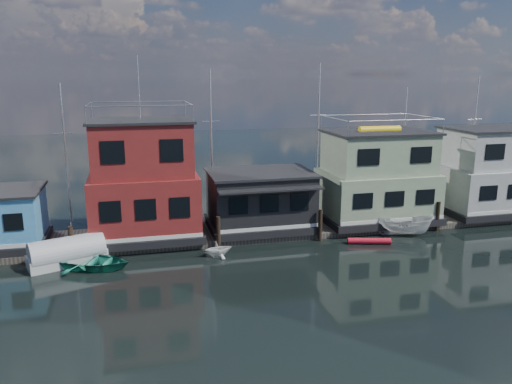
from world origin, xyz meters
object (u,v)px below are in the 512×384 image
object	(u,v)px
motorboat	(404,225)
dinghy_white	(218,249)
houseboat_green	(377,178)
tarp_runabout	(67,253)
red_kayak	(369,241)
houseboat_white	(492,172)
houseboat_dark	(260,200)
dinghy_teal	(95,262)
houseboat_red	(144,182)

from	to	relation	value
motorboat	dinghy_white	xyz separation A→B (m)	(-13.42, -0.91, -0.27)
houseboat_green	dinghy_white	world-z (taller)	houseboat_green
dinghy_white	tarp_runabout	bearing A→B (deg)	75.32
red_kayak	motorboat	bearing A→B (deg)	34.11
houseboat_green	houseboat_white	distance (m)	10.00
houseboat_dark	dinghy_white	size ratio (longest dim) A/B	3.96
dinghy_teal	red_kayak	xyz separation A→B (m)	(17.54, 0.20, -0.21)
houseboat_green	tarp_runabout	distance (m)	22.15
tarp_runabout	red_kayak	distance (m)	19.24
dinghy_white	houseboat_red	bearing A→B (deg)	36.66
houseboat_white	houseboat_dark	bearing A→B (deg)	-179.94
houseboat_dark	dinghy_teal	world-z (taller)	houseboat_dark
houseboat_dark	motorboat	world-z (taller)	houseboat_dark
houseboat_dark	dinghy_white	distance (m)	5.84
houseboat_red	houseboat_green	bearing A→B (deg)	0.00
red_kayak	houseboat_green	bearing A→B (deg)	74.41
motorboat	red_kayak	bearing A→B (deg)	130.73
houseboat_red	houseboat_white	bearing A→B (deg)	0.00
dinghy_teal	houseboat_dark	bearing A→B (deg)	-47.55
houseboat_green	dinghy_white	size ratio (longest dim) A/B	4.50
houseboat_red	dinghy_white	distance (m)	6.88
houseboat_white	dinghy_teal	world-z (taller)	houseboat_white
houseboat_green	dinghy_white	bearing A→B (deg)	-162.42
dinghy_white	red_kayak	bearing A→B (deg)	-100.55
houseboat_red	tarp_runabout	distance (m)	6.68
houseboat_dark	houseboat_white	size ratio (longest dim) A/B	0.88
tarp_runabout	dinghy_white	size ratio (longest dim) A/B	2.54
houseboat_white	motorboat	distance (m)	10.25
motorboat	dinghy_white	distance (m)	13.45
tarp_runabout	dinghy_white	xyz separation A→B (m)	(8.95, -0.80, -0.18)
houseboat_dark	dinghy_white	xyz separation A→B (m)	(-3.77, -4.03, -1.92)
dinghy_teal	red_kayak	size ratio (longest dim) A/B	1.42
dinghy_white	motorboat	bearing A→B (deg)	-95.71
dinghy_teal	motorboat	xyz separation A→B (m)	(20.71, 1.28, 0.34)
motorboat	tarp_runabout	size ratio (longest dim) A/B	0.83
motorboat	tarp_runabout	xyz separation A→B (m)	(-22.37, -0.12, -0.09)
houseboat_green	motorboat	bearing A→B (deg)	-78.35
houseboat_green	tarp_runabout	bearing A→B (deg)	-171.49
houseboat_white	tarp_runabout	xyz separation A→B (m)	(-31.72, -3.25, -2.87)
houseboat_dark	dinghy_teal	bearing A→B (deg)	-158.31
houseboat_white	dinghy_white	xyz separation A→B (m)	(-22.77, -4.05, -3.04)
houseboat_white	dinghy_white	world-z (taller)	houseboat_white
houseboat_red	motorboat	world-z (taller)	houseboat_red
houseboat_dark	houseboat_white	xyz separation A→B (m)	(19.00, 0.02, 1.12)
houseboat_green	red_kayak	world-z (taller)	houseboat_green
red_kayak	dinghy_white	distance (m)	10.26
motorboat	tarp_runabout	bearing A→B (deg)	112.15
houseboat_white	motorboat	xyz separation A→B (m)	(-9.35, -3.13, -2.78)
houseboat_dark	red_kayak	world-z (taller)	houseboat_dark
red_kayak	tarp_runabout	bearing A→B (deg)	-167.64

